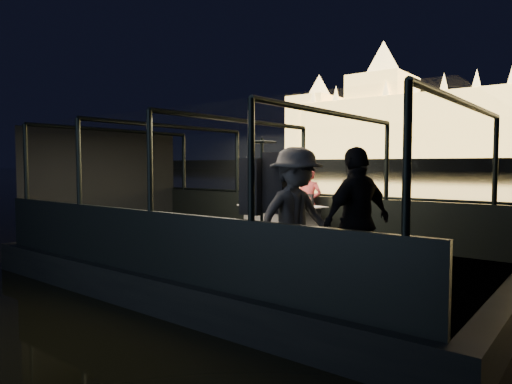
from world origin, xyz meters
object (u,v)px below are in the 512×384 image
Objects in this scene: person_woman_coral at (308,204)px; passenger_dark at (357,224)px; chair_port_right at (299,220)px; person_man_maroon at (283,203)px; chair_port_left at (270,218)px; dining_table_central at (282,225)px; passenger_stripe at (296,221)px; wine_bottle at (244,198)px; coat_stand at (262,214)px.

person_woman_coral is 0.85× the size of passenger_dark.
person_man_maroon is (-0.57, 0.27, 0.30)m from chair_port_right.
dining_table_central is at bearing -16.52° from chair_port_left.
passenger_dark is (2.45, -2.91, 0.10)m from person_woman_coral.
person_man_maroon is at bearing 55.46° from passenger_stripe.
passenger_dark is (3.06, -2.91, 0.10)m from person_man_maroon.
dining_table_central is 0.93m from person_man_maroon.
passenger_stripe is at bearing -46.65° from person_man_maroon.
chair_port_right is 1.21m from wine_bottle.
dining_table_central is 0.47m from chair_port_right.
person_man_maroon is 1.16m from wine_bottle.
dining_table_central is at bearing 119.38° from coat_stand.
dining_table_central is 1.52× the size of chair_port_right.
passenger_dark reaches higher than person_woman_coral.
person_woman_coral is at bearing 6.56° from person_man_maroon.
dining_table_central is 0.77× the size of coat_stand.
dining_table_central is 0.82× the size of passenger_dark.
chair_port_left is 0.99m from wine_bottle.
coat_stand reaches higher than passenger_stripe.
chair_port_left is 0.71m from chair_port_right.
passenger_stripe is at bearing -28.90° from chair_port_left.
passenger_dark is (0.73, 0.21, 0.00)m from passenger_stripe.
dining_table_central is at bearing -112.67° from passenger_dark.
coat_stand is at bearing -76.42° from person_woman_coral.
coat_stand is 6.43× the size of wine_bottle.
dining_table_central is at bearing -109.75° from person_woman_coral.
dining_table_central is 1.49× the size of chair_port_left.
person_man_maroon is at bearing 83.75° from wine_bottle.
wine_bottle is (-1.96, 2.02, 0.02)m from coat_stand.
chair_port_right is at bearing 76.51° from dining_table_central.
wine_bottle reaches higher than dining_table_central.
coat_stand is 1.25m from passenger_dark.
person_woman_coral reaches higher than dining_table_central.
passenger_stripe reaches higher than person_woman_coral.
passenger_stripe is at bearing -52.03° from dining_table_central.
coat_stand reaches higher than chair_port_left.
coat_stand is at bearing -35.50° from chair_port_left.
person_woman_coral is 3.80m from passenger_dark.
chair_port_right is 0.54× the size of passenger_dark.
person_man_maroon is (-0.62, 0.00, 0.00)m from person_woman_coral.
chair_port_left is 0.55× the size of passenger_dark.
coat_stand is 3.39m from person_woman_coral.
person_man_maroon is at bearing 164.44° from chair_port_right.
dining_table_central is 4.94× the size of wine_bottle.
person_man_maroon is 0.86× the size of passenger_stripe.
wine_bottle is (-2.46, 1.98, 0.06)m from passenger_stripe.
chair_port_right is at bearing 20.09° from chair_port_left.
passenger_dark is 6.00× the size of wine_bottle.
person_man_maroon reaches higher than dining_table_central.
chair_port_left is 0.65× the size of person_woman_coral.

